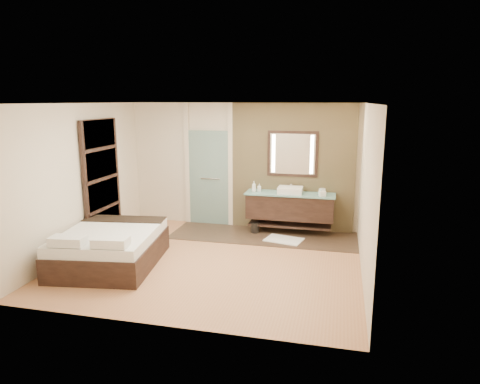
% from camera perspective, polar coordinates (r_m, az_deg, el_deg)
% --- Properties ---
extents(floor, '(5.00, 5.00, 0.00)m').
position_cam_1_polar(floor, '(7.58, -3.60, -9.15)').
color(floor, '#B07149').
rests_on(floor, ground).
extents(tile_strip, '(3.80, 1.30, 0.01)m').
position_cam_1_polar(tile_strip, '(8.91, 3.13, -5.80)').
color(tile_strip, '#35271D').
rests_on(tile_strip, floor).
extents(stone_wall, '(2.60, 0.08, 2.70)m').
position_cam_1_polar(stone_wall, '(9.12, 7.01, 3.23)').
color(stone_wall, tan).
rests_on(stone_wall, floor).
extents(vanity, '(1.85, 0.55, 0.88)m').
position_cam_1_polar(vanity, '(8.99, 6.67, -1.91)').
color(vanity, black).
rests_on(vanity, stone_wall).
extents(mirror_unit, '(1.06, 0.04, 0.96)m').
position_cam_1_polar(mirror_unit, '(9.02, 7.02, 5.06)').
color(mirror_unit, black).
rests_on(mirror_unit, stone_wall).
extents(frosted_door, '(1.10, 0.12, 2.70)m').
position_cam_1_polar(frosted_door, '(9.52, -4.16, 2.41)').
color(frosted_door, '#A9D6CF').
rests_on(frosted_door, floor).
extents(shoji_partition, '(0.06, 1.20, 2.40)m').
position_cam_1_polar(shoji_partition, '(8.76, -17.91, 1.43)').
color(shoji_partition, black).
rests_on(shoji_partition, floor).
extents(bed, '(1.78, 2.11, 0.74)m').
position_cam_1_polar(bed, '(7.63, -16.91, -7.08)').
color(bed, black).
rests_on(bed, floor).
extents(bath_mat, '(0.82, 0.65, 0.02)m').
position_cam_1_polar(bath_mat, '(8.64, 5.87, -6.35)').
color(bath_mat, white).
rests_on(bath_mat, floor).
extents(waste_bin, '(0.20, 0.20, 0.23)m').
position_cam_1_polar(waste_bin, '(9.06, 2.01, -4.77)').
color(waste_bin, black).
rests_on(waste_bin, floor).
extents(tissue_box, '(0.16, 0.16, 0.10)m').
position_cam_1_polar(tissue_box, '(8.72, 10.91, -0.21)').
color(tissue_box, silver).
rests_on(tissue_box, vanity).
extents(soap_bottle_a, '(0.09, 0.09, 0.22)m').
position_cam_1_polar(soap_bottle_a, '(8.97, 1.87, 0.75)').
color(soap_bottle_a, white).
rests_on(soap_bottle_a, vanity).
extents(soap_bottle_b, '(0.08, 0.08, 0.16)m').
position_cam_1_polar(soap_bottle_b, '(9.03, 2.58, 0.61)').
color(soap_bottle_b, '#B2B2B2').
rests_on(soap_bottle_b, vanity).
extents(soap_bottle_c, '(0.11, 0.11, 0.14)m').
position_cam_1_polar(soap_bottle_c, '(8.74, 10.73, -0.04)').
color(soap_bottle_c, '#ADD9D8').
rests_on(soap_bottle_c, vanity).
extents(cup, '(0.17, 0.17, 0.11)m').
position_cam_1_polar(cup, '(8.95, 10.90, 0.12)').
color(cup, silver).
rests_on(cup, vanity).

